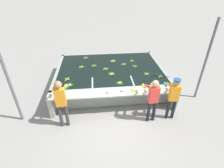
# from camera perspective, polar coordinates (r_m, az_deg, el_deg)

# --- Properties ---
(ground_plane) EXTENTS (80.00, 80.00, 0.00)m
(ground_plane) POSITION_cam_1_polar(r_m,az_deg,el_deg) (6.51, 1.05, -9.98)
(ground_plane) COLOR gray
(ground_plane) RESTS_ON ground
(wash_tank) EXTENTS (4.68, 3.43, 0.84)m
(wash_tank) POSITION_cam_1_polar(r_m,az_deg,el_deg) (8.02, -0.69, 2.60)
(wash_tank) COLOR gray
(wash_tank) RESTS_ON ground
(work_ledge) EXTENTS (4.68, 0.45, 0.84)m
(work_ledge) POSITION_cam_1_polar(r_m,az_deg,el_deg) (6.30, 0.87, -4.51)
(work_ledge) COLOR #A8A393
(work_ledge) RESTS_ON ground
(worker_0) EXTENTS (0.43, 0.73, 1.75)m
(worker_0) POSITION_cam_1_polar(r_m,az_deg,el_deg) (5.68, -16.35, -4.95)
(worker_0) COLOR #38383D
(worker_0) RESTS_ON ground
(worker_1) EXTENTS (0.45, 0.73, 1.63)m
(worker_1) POSITION_cam_1_polar(r_m,az_deg,el_deg) (5.86, 13.23, -4.24)
(worker_1) COLOR #1E2328
(worker_1) RESTS_ON ground
(worker_2) EXTENTS (0.43, 0.72, 1.60)m
(worker_2) POSITION_cam_1_polar(r_m,az_deg,el_deg) (6.16, 19.42, -3.45)
(worker_2) COLOR #1E2328
(worker_2) RESTS_ON ground
(banana_bunch_floating_0) EXTENTS (0.27, 0.27, 0.08)m
(banana_bunch_floating_0) POSITION_cam_1_polar(r_m,az_deg,el_deg) (7.69, -2.09, 4.96)
(banana_bunch_floating_0) COLOR #8CB738
(banana_bunch_floating_0) RESTS_ON wash_tank
(banana_bunch_floating_1) EXTENTS (0.28, 0.27, 0.08)m
(banana_bunch_floating_1) POSITION_cam_1_polar(r_m,az_deg,el_deg) (8.03, -5.95, 6.01)
(banana_bunch_floating_1) COLOR #75A333
(banana_bunch_floating_1) RESTS_ON wash_tank
(banana_bunch_floating_2) EXTENTS (0.25, 0.25, 0.08)m
(banana_bunch_floating_2) POSITION_cam_1_polar(r_m,az_deg,el_deg) (8.49, 6.47, 7.50)
(banana_bunch_floating_2) COLOR #93BC3D
(banana_bunch_floating_2) RESTS_ON wash_tank
(banana_bunch_floating_3) EXTENTS (0.28, 0.28, 0.08)m
(banana_bunch_floating_3) POSITION_cam_1_polar(r_m,az_deg,el_deg) (8.00, 7.32, 5.83)
(banana_bunch_floating_3) COLOR #8CB738
(banana_bunch_floating_3) RESTS_ON wash_tank
(banana_bunch_floating_4) EXTENTS (0.23, 0.23, 0.08)m
(banana_bunch_floating_4) POSITION_cam_1_polar(r_m,az_deg,el_deg) (7.38, 15.42, 2.49)
(banana_bunch_floating_4) COLOR #7FAD33
(banana_bunch_floating_4) RESTS_ON wash_tank
(banana_bunch_floating_5) EXTENTS (0.28, 0.28, 0.08)m
(banana_bunch_floating_5) POSITION_cam_1_polar(r_m,az_deg,el_deg) (7.29, -0.16, 3.34)
(banana_bunch_floating_5) COLOR #8CB738
(banana_bunch_floating_5) RESTS_ON wash_tank
(banana_bunch_floating_6) EXTENTS (0.27, 0.27, 0.08)m
(banana_bunch_floating_6) POSITION_cam_1_polar(r_m,az_deg,el_deg) (8.86, -8.59, 8.43)
(banana_bunch_floating_6) COLOR #75A333
(banana_bunch_floating_6) RESTS_ON wash_tank
(banana_bunch_floating_7) EXTENTS (0.27, 0.28, 0.08)m
(banana_bunch_floating_7) POSITION_cam_1_polar(r_m,az_deg,el_deg) (7.97, -9.98, 5.49)
(banana_bunch_floating_7) COLOR #8CB738
(banana_bunch_floating_7) RESTS_ON wash_tank
(banana_bunch_floating_8) EXTENTS (0.28, 0.28, 0.08)m
(banana_bunch_floating_8) POSITION_cam_1_polar(r_m,az_deg,el_deg) (7.42, 11.15, 3.23)
(banana_bunch_floating_8) COLOR #93BC3D
(banana_bunch_floating_8) RESTS_ON wash_tank
(banana_bunch_floating_9) EXTENTS (0.28, 0.28, 0.08)m
(banana_bunch_floating_9) POSITION_cam_1_polar(r_m,az_deg,el_deg) (6.73, -13.73, -0.32)
(banana_bunch_floating_9) COLOR #8CB738
(banana_bunch_floating_9) RESTS_ON wash_tank
(banana_bunch_floating_10) EXTENTS (0.25, 0.25, 0.08)m
(banana_bunch_floating_10) POSITION_cam_1_polar(r_m,az_deg,el_deg) (7.14, -14.48, 1.55)
(banana_bunch_floating_10) COLOR #9EC642
(banana_bunch_floating_10) RESTS_ON wash_tank
(banana_bunch_floating_11) EXTENTS (0.28, 0.27, 0.08)m
(banana_bunch_floating_11) POSITION_cam_1_polar(r_m,az_deg,el_deg) (8.13, 3.81, 6.48)
(banana_bunch_floating_11) COLOR #7FAD33
(banana_bunch_floating_11) RESTS_ON wash_tank
(banana_bunch_floating_12) EXTENTS (0.28, 0.28, 0.08)m
(banana_bunch_floating_12) POSITION_cam_1_polar(r_m,az_deg,el_deg) (8.43, 0.25, 7.50)
(banana_bunch_floating_12) COLOR #9EC642
(banana_bunch_floating_12) RESTS_ON wash_tank
(banana_bunch_floating_13) EXTENTS (0.28, 0.27, 0.08)m
(banana_bunch_floating_13) POSITION_cam_1_polar(r_m,az_deg,el_deg) (6.68, 2.52, 0.37)
(banana_bunch_floating_13) COLOR #7FAD33
(banana_bunch_floating_13) RESTS_ON wash_tank
(banana_bunch_ledge_0) EXTENTS (0.28, 0.26, 0.08)m
(banana_bunch_ledge_0) POSITION_cam_1_polar(r_m,az_deg,el_deg) (6.27, 7.18, -2.16)
(banana_bunch_ledge_0) COLOR #9EC642
(banana_bunch_ledge_0) RESTS_ON work_ledge
(knife_0) EXTENTS (0.19, 0.32, 0.02)m
(knife_0) POSITION_cam_1_polar(r_m,az_deg,el_deg) (6.08, -1.35, -3.20)
(knife_0) COLOR silver
(knife_0) RESTS_ON work_ledge
(knife_1) EXTENTS (0.33, 0.18, 0.02)m
(knife_1) POSITION_cam_1_polar(r_m,az_deg,el_deg) (6.18, 3.64, -2.58)
(knife_1) COLOR silver
(knife_1) RESTS_ON work_ledge
(support_post_left) EXTENTS (0.09, 0.09, 3.20)m
(support_post_left) POSITION_cam_1_polar(r_m,az_deg,el_deg) (6.25, -30.67, 1.00)
(support_post_left) COLOR slate
(support_post_left) RESTS_ON ground
(support_post_right) EXTENTS (0.09, 0.09, 3.20)m
(support_post_right) POSITION_cam_1_polar(r_m,az_deg,el_deg) (7.42, 28.18, 6.33)
(support_post_right) COLOR slate
(support_post_right) RESTS_ON ground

